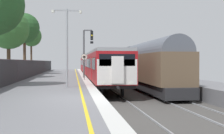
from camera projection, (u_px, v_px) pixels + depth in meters
ground at (146, 110)px, 13.92m from camera, size 17.40×110.00×1.21m
commuter_train_at_platform at (95, 65)px, 39.04m from camera, size 2.83×40.45×3.81m
freight_train_adjacent_track at (123, 64)px, 41.08m from camera, size 2.60×45.51×4.48m
signal_gantry at (86, 48)px, 31.30m from camera, size 1.10×0.24×5.14m
speed_limit_sign at (84, 63)px, 27.66m from camera, size 0.59×0.08×2.45m
platform_lamp_mid at (67, 41)px, 19.39m from camera, size 2.00×0.20×5.21m
background_tree_left at (8, 30)px, 30.24m from camera, size 4.23×4.23×7.25m
background_tree_centre at (24, 29)px, 39.37m from camera, size 4.03×4.03×8.26m
background_tree_right at (32, 37)px, 45.90m from camera, size 3.23×3.23×7.34m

